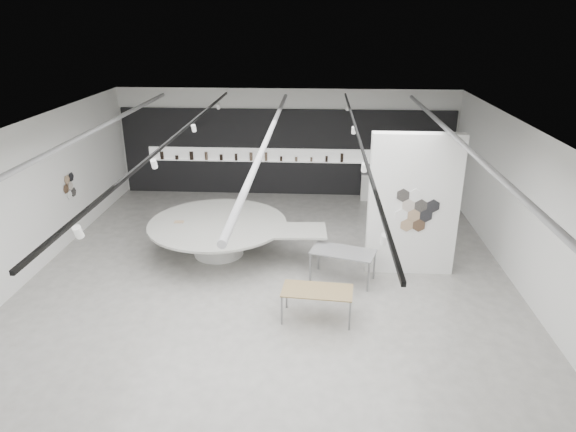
# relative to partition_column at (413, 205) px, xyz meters

# --- Properties ---
(room) EXTENTS (12.02, 14.02, 3.82)m
(room) POSITION_rel_partition_column_xyz_m (-3.59, -1.00, 0.27)
(room) COLOR #A19E97
(room) RESTS_ON ground
(back_wall_display) EXTENTS (11.80, 0.27, 3.10)m
(back_wall_display) POSITION_rel_partition_column_xyz_m (-3.58, 5.94, -0.26)
(back_wall_display) COLOR black
(back_wall_display) RESTS_ON ground
(partition_column) EXTENTS (2.20, 0.38, 3.60)m
(partition_column) POSITION_rel_partition_column_xyz_m (0.00, 0.00, 0.00)
(partition_column) COLOR white
(partition_column) RESTS_ON ground
(display_island) EXTENTS (4.94, 3.95, 0.96)m
(display_island) POSITION_rel_partition_column_xyz_m (-4.97, 0.67, -1.18)
(display_island) COLOR white
(display_island) RESTS_ON ground
(sample_table_wood) EXTENTS (1.57, 0.88, 0.71)m
(sample_table_wood) POSITION_rel_partition_column_xyz_m (-2.32, -2.40, -1.14)
(sample_table_wood) COLOR olive
(sample_table_wood) RESTS_ON ground
(sample_table_stone) EXTENTS (1.70, 1.19, 0.79)m
(sample_table_stone) POSITION_rel_partition_column_xyz_m (-1.70, -0.62, -1.08)
(sample_table_stone) COLOR gray
(sample_table_stone) RESTS_ON ground
(kitchen_counter) EXTENTS (1.79, 0.80, 1.38)m
(kitchen_counter) POSITION_rel_partition_column_xyz_m (0.05, 5.52, -1.30)
(kitchen_counter) COLOR white
(kitchen_counter) RESTS_ON ground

